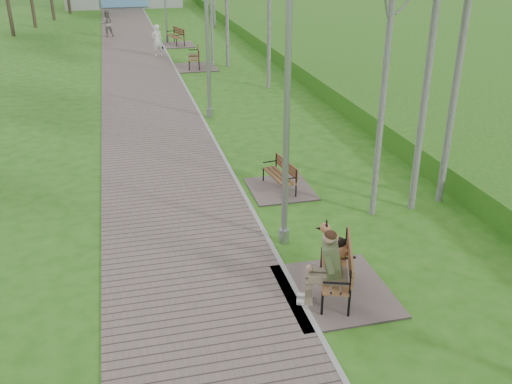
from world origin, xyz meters
The scene contains 12 objects.
walkway centered at (-1.75, 21.50, 0.02)m, with size 3.50×67.00×0.04m, color #6D5D58.
kerb centered at (0.00, 21.50, 0.03)m, with size 0.10×67.00×0.05m, color #999993.
embankment centered at (12.00, 20.00, 0.00)m, with size 14.00×70.00×1.60m, color #51922B.
bench_main centered at (0.62, 4.03, 0.48)m, with size 1.95×2.17×1.70m.
bench_second centered at (0.97, 8.75, 0.18)m, with size 1.58×1.75×0.97m.
bench_third centered at (0.94, 23.81, 0.23)m, with size 2.03×2.26×1.25m.
bench_far centered at (0.75, 30.16, 0.23)m, with size 2.01×2.23×1.23m.
lamp_post_near centered at (0.31, 6.08, 2.59)m, with size 0.21×0.21×5.55m.
lamp_post_second centered at (0.29, 15.43, 2.74)m, with size 0.23×0.23×5.86m.
lamp_post_third centered at (0.39, 31.41, 2.29)m, with size 0.19×0.19×4.90m.
pedestrian_near centered at (-0.54, 27.10, 0.83)m, with size 0.61×0.40×1.66m, color white.
pedestrian_far centered at (-3.08, 34.12, 0.83)m, with size 0.80×0.63×1.65m, color gray.
Camera 1 is at (-2.83, -4.15, 6.07)m, focal length 40.00 mm.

